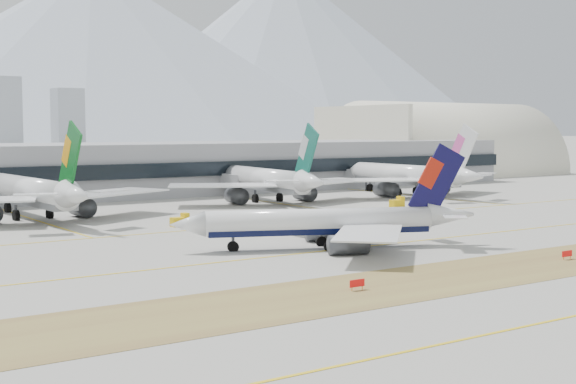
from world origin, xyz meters
TOP-DOWN VIEW (x-y plane):
  - ground at (0.00, 0.00)m, footprint 3000.00×3000.00m
  - taxiing_airliner at (-9.26, -3.04)m, footprint 48.84×41.27m
  - widebody_eva at (-36.96, 64.43)m, footprint 59.50×58.17m
  - widebody_cathay at (26.11, 69.94)m, footprint 58.45×57.58m
  - widebody_china_air at (71.66, 65.36)m, footprint 58.76×57.29m
  - terminal at (0.00, 114.84)m, footprint 280.00×43.10m
  - hangar at (154.56, 135.00)m, footprint 91.00×60.00m
  - hold_sign_left at (-27.30, -32.00)m, footprint 2.20×0.15m
  - hold_sign_right at (12.83, -32.00)m, footprint 2.20×0.15m
  - gse_b at (-16.36, 36.89)m, footprint 3.55×2.00m
  - gse_c at (45.56, 41.60)m, footprint 3.55×2.00m

SIDE VIEW (x-z plane):
  - ground at x=0.00m, z-range 0.00..0.00m
  - hangar at x=154.56m, z-range -29.86..30.14m
  - hold_sign_left at x=-27.30m, z-range 0.20..1.55m
  - hold_sign_right at x=12.83m, z-range 0.20..1.55m
  - gse_b at x=-16.36m, z-range -0.25..2.35m
  - gse_c at x=45.56m, z-range -0.25..2.35m
  - taxiing_airliner at x=-9.26m, z-range -4.46..12.76m
  - widebody_china_air at x=71.66m, z-range -4.90..16.03m
  - widebody_cathay at x=26.11m, z-range -4.91..16.06m
  - widebody_eva at x=-36.96m, z-range -4.97..16.25m
  - terminal at x=0.00m, z-range 0.00..15.00m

